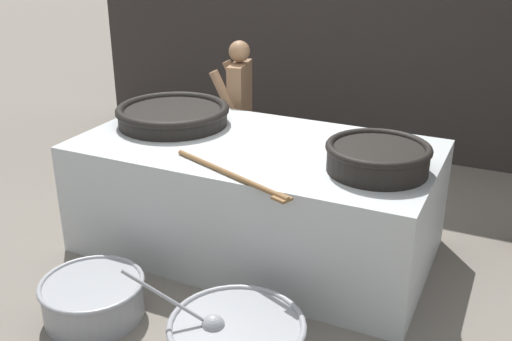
{
  "coord_description": "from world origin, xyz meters",
  "views": [
    {
      "loc": [
        2.05,
        -4.35,
        2.77
      ],
      "look_at": [
        0.0,
        0.0,
        0.75
      ],
      "focal_mm": 42.0,
      "sensor_mm": 36.0,
      "label": 1
    }
  ],
  "objects": [
    {
      "name": "hearth_platform",
      "position": [
        0.0,
        0.0,
        0.5
      ],
      "size": [
        3.06,
        1.64,
        1.0
      ],
      "color": "#B2B7B7",
      "rests_on": "ground_plane"
    },
    {
      "name": "prep_bowl_meat",
      "position": [
        -0.66,
        -1.47,
        0.17
      ],
      "size": [
        0.78,
        0.78,
        0.3
      ],
      "color": "gray",
      "rests_on": "ground_plane"
    },
    {
      "name": "giant_wok_near",
      "position": [
        -0.93,
        0.15,
        1.09
      ],
      "size": [
        1.06,
        1.06,
        0.18
      ],
      "color": "black",
      "rests_on": "hearth_platform"
    },
    {
      "name": "giant_wok_far",
      "position": [
        1.09,
        -0.15,
        1.12
      ],
      "size": [
        0.8,
        0.8,
        0.22
      ],
      "color": "black",
      "rests_on": "hearth_platform"
    },
    {
      "name": "stirring_paddle",
      "position": [
        0.17,
        -0.74,
        1.02
      ],
      "size": [
        1.17,
        0.52,
        0.04
      ],
      "rotation": [
        0.0,
        0.0,
        -0.38
      ],
      "color": "brown",
      "rests_on": "hearth_platform"
    },
    {
      "name": "cook",
      "position": [
        -0.77,
        1.2,
        0.87
      ],
      "size": [
        0.44,
        0.63,
        1.62
      ],
      "rotation": [
        0.0,
        0.0,
        3.35
      ],
      "color": "#8C6647",
      "rests_on": "ground_plane"
    },
    {
      "name": "ground_plane",
      "position": [
        0.0,
        0.0,
        0.0
      ],
      "size": [
        60.0,
        60.0,
        0.0
      ],
      "primitive_type": "plane",
      "color": "slate"
    }
  ]
}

